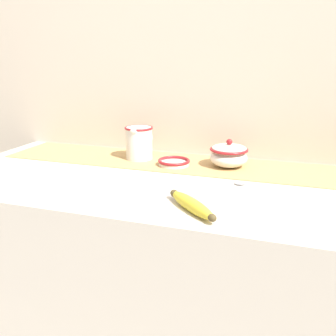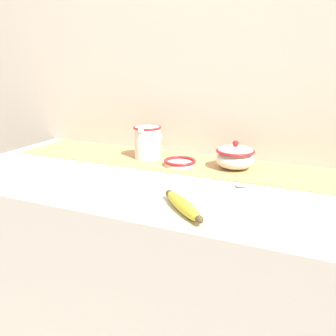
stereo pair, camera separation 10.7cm
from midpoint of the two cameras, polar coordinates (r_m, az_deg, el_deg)
countertop at (r=1.33m, az=-0.71°, el=-20.27°), size 1.51×0.63×0.88m
back_wall at (r=1.38m, az=3.87°, el=15.00°), size 2.31×0.04×2.40m
table_runner at (r=1.28m, az=1.84°, el=0.57°), size 1.39×0.25×0.00m
cream_pitcher at (r=1.34m, az=-6.69°, el=3.98°), size 0.10×0.12×0.12m
sugar_bowl at (r=1.25m, az=6.84°, el=1.96°), size 0.13×0.13×0.09m
small_dish at (r=1.26m, az=-1.51°, el=0.87°), size 0.11×0.11×0.02m
banana at (r=0.90m, az=0.18°, el=-5.65°), size 0.16×0.15×0.03m
spoon at (r=1.09m, az=7.31°, el=-2.40°), size 0.18×0.11×0.01m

